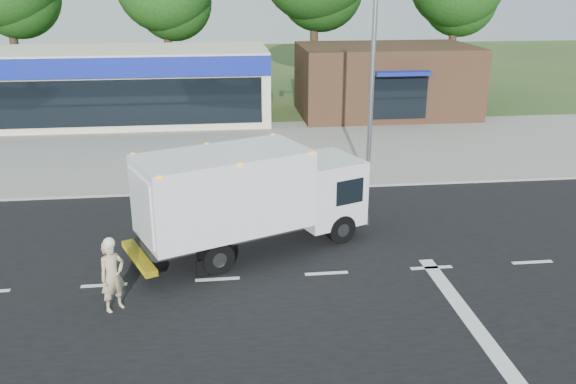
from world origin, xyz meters
name	(u,v)px	position (x,y,z in m)	size (l,w,h in m)	color
ground	(326,274)	(0.00, 0.00, 0.00)	(120.00, 120.00, 0.00)	#385123
road_asphalt	(326,274)	(0.00, 0.00, 0.00)	(60.00, 14.00, 0.02)	black
sidewalk	(291,179)	(0.00, 8.20, 0.06)	(60.00, 2.40, 0.12)	gray
parking_apron	(277,143)	(0.00, 14.00, 0.01)	(60.00, 9.00, 0.02)	gray
lane_markings	(387,294)	(1.35, -1.35, 0.02)	(55.20, 7.00, 0.01)	silver
ems_box_truck	(249,193)	(-2.01, 1.82, 1.81)	(7.39, 4.75, 3.14)	black
emergency_worker	(112,275)	(-5.51, -1.26, 0.94)	(0.79, 0.76, 1.93)	tan
retail_strip_mall	(105,86)	(-9.00, 19.93, 2.01)	(18.00, 6.20, 4.00)	beige
brown_storefront	(385,80)	(7.00, 19.98, 2.00)	(10.00, 6.70, 4.00)	#382316
traffic_signal_pole	(356,57)	(2.35, 7.60, 4.92)	(3.51, 0.25, 8.00)	gray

